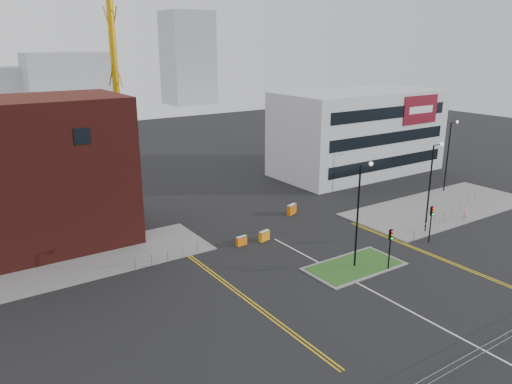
% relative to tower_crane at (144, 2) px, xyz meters
% --- Properties ---
extents(ground, '(200.00, 200.00, 0.00)m').
position_rel_tower_crane_xyz_m(ground, '(-3.82, -56.50, -24.62)').
color(ground, black).
rests_on(ground, ground).
extents(pavement_left, '(28.00, 8.00, 0.12)m').
position_rel_tower_crane_xyz_m(pavement_left, '(-23.82, -34.50, -24.56)').
color(pavement_left, slate).
rests_on(pavement_left, ground).
extents(pavement_right, '(24.00, 10.00, 0.12)m').
position_rel_tower_crane_xyz_m(pavement_right, '(18.18, -42.50, -24.56)').
color(pavement_right, slate).
rests_on(pavement_right, ground).
extents(island_kerb, '(8.60, 4.60, 0.08)m').
position_rel_tower_crane_xyz_m(island_kerb, '(-1.82, -48.50, -24.58)').
color(island_kerb, slate).
rests_on(island_kerb, ground).
extents(grass_island, '(8.00, 4.00, 0.12)m').
position_rel_tower_crane_xyz_m(grass_island, '(-1.82, -48.50, -24.56)').
color(grass_island, '#27501A').
rests_on(grass_island, ground).
extents(office_block, '(25.00, 12.20, 12.00)m').
position_rel_tower_crane_xyz_m(office_block, '(22.19, -24.53, -18.61)').
color(office_block, silver).
rests_on(office_block, ground).
extents(tower_crane, '(51.56, 14.23, 35.52)m').
position_rel_tower_crane_xyz_m(tower_crane, '(0.00, 0.00, 0.00)').
color(tower_crane, '#C88E0B').
rests_on(tower_crane, ground).
extents(streetlamp_island, '(1.46, 0.36, 9.18)m').
position_rel_tower_crane_xyz_m(streetlamp_island, '(-1.60, -48.50, -19.20)').
color(streetlamp_island, black).
rests_on(streetlamp_island, ground).
extents(streetlamp_right_near, '(1.46, 0.36, 9.18)m').
position_rel_tower_crane_xyz_m(streetlamp_right_near, '(10.40, -46.50, -19.20)').
color(streetlamp_right_near, black).
rests_on(streetlamp_right_near, ground).
extents(streetlamp_right_far, '(1.46, 0.36, 9.18)m').
position_rel_tower_crane_xyz_m(streetlamp_right_far, '(24.40, -38.50, -19.20)').
color(streetlamp_right_far, black).
rests_on(streetlamp_right_far, ground).
extents(traffic_light_island, '(0.28, 0.33, 3.65)m').
position_rel_tower_crane_xyz_m(traffic_light_island, '(0.18, -50.52, -22.05)').
color(traffic_light_island, black).
rests_on(traffic_light_island, ground).
extents(traffic_light_right, '(0.28, 0.33, 3.65)m').
position_rel_tower_crane_xyz_m(traffic_light_right, '(8.18, -48.52, -22.05)').
color(traffic_light_right, black).
rests_on(traffic_light_right, ground).
extents(railing_front, '(24.05, 0.05, 1.10)m').
position_rel_tower_crane_xyz_m(railing_front, '(-3.82, -62.50, -23.83)').
color(railing_front, gray).
rests_on(railing_front, ground).
extents(railing_left, '(6.05, 0.05, 1.10)m').
position_rel_tower_crane_xyz_m(railing_left, '(-14.82, -38.50, -23.87)').
color(railing_left, gray).
rests_on(railing_left, ground).
extents(railing_right, '(19.05, 5.05, 1.10)m').
position_rel_tower_crane_xyz_m(railing_right, '(16.68, -45.00, -23.84)').
color(railing_right, gray).
rests_on(railing_right, ground).
extents(centre_line, '(0.15, 30.00, 0.01)m').
position_rel_tower_crane_xyz_m(centre_line, '(-3.82, -54.50, -24.61)').
color(centre_line, silver).
rests_on(centre_line, ground).
extents(yellow_left_a, '(0.12, 24.00, 0.01)m').
position_rel_tower_crane_xyz_m(yellow_left_a, '(-12.82, -46.50, -24.61)').
color(yellow_left_a, gold).
rests_on(yellow_left_a, ground).
extents(yellow_left_b, '(0.12, 24.00, 0.01)m').
position_rel_tower_crane_xyz_m(yellow_left_b, '(-12.52, -46.50, -24.61)').
color(yellow_left_b, gold).
rests_on(yellow_left_b, ground).
extents(yellow_right_a, '(0.12, 20.00, 0.01)m').
position_rel_tower_crane_xyz_m(yellow_right_a, '(5.68, -50.50, -24.61)').
color(yellow_right_a, gold).
rests_on(yellow_right_a, ground).
extents(yellow_right_b, '(0.12, 20.00, 0.01)m').
position_rel_tower_crane_xyz_m(yellow_right_b, '(5.98, -50.50, -24.61)').
color(yellow_right_b, gold).
rests_on(yellow_right_b, ground).
extents(skyline_b, '(24.00, 12.00, 16.00)m').
position_rel_tower_crane_xyz_m(skyline_b, '(6.18, 73.50, -16.62)').
color(skyline_b, gray).
rests_on(skyline_b, ground).
extents(skyline_c, '(14.00, 12.00, 28.00)m').
position_rel_tower_crane_xyz_m(skyline_c, '(41.18, 68.50, -10.62)').
color(skyline_c, gray).
rests_on(skyline_c, ground).
extents(pedestrian, '(0.65, 0.43, 1.76)m').
position_rel_tower_crane_xyz_m(pedestrian, '(16.31, -46.88, -23.74)').
color(pedestrian, pink).
rests_on(pedestrian, ground).
extents(barrier_left, '(1.10, 0.45, 0.91)m').
position_rel_tower_crane_xyz_m(barrier_left, '(-7.38, -39.00, -24.13)').
color(barrier_left, orange).
rests_on(barrier_left, ground).
extents(barrier_mid, '(1.26, 0.67, 1.01)m').
position_rel_tower_crane_xyz_m(barrier_mid, '(-4.90, -39.26, -24.07)').
color(barrier_mid, orange).
rests_on(barrier_mid, ground).
extents(barrier_right, '(1.43, 0.91, 1.15)m').
position_rel_tower_crane_xyz_m(barrier_right, '(2.18, -34.52, -24.00)').
color(barrier_right, '#D7660B').
rests_on(barrier_right, ground).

